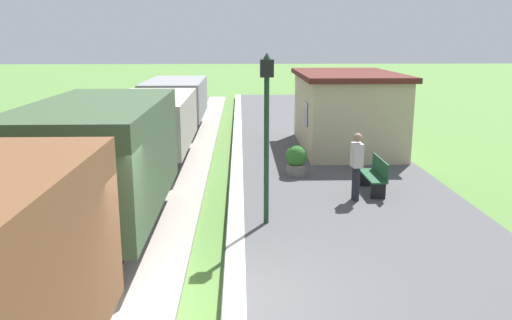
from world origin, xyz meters
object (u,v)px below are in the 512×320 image
object	(u,v)px
potted_planter	(296,160)
bench_near_hut	(375,175)
lamp_post_near	(267,108)
person_waiting	(357,164)
station_hut	(346,110)
freight_train	(126,146)

from	to	relation	value
potted_planter	bench_near_hut	bearing A→B (deg)	-42.80
lamp_post_near	person_waiting	bearing A→B (deg)	34.59
station_hut	lamp_post_near	xyz separation A→B (m)	(-3.33, -8.00, 1.15)
station_hut	potted_planter	size ratio (longest dim) A/B	6.33
person_waiting	lamp_post_near	world-z (taller)	lamp_post_near
bench_near_hut	person_waiting	size ratio (longest dim) A/B	0.88
station_hut	person_waiting	distance (m)	6.49
freight_train	lamp_post_near	world-z (taller)	lamp_post_near
potted_planter	station_hut	bearing A→B (deg)	60.59
freight_train	lamp_post_near	xyz separation A→B (m)	(3.47, -2.17, 1.25)
person_waiting	potted_planter	bearing A→B (deg)	-66.41
station_hut	potted_planter	bearing A→B (deg)	-119.41
freight_train	potted_planter	bearing A→B (deg)	22.27
bench_near_hut	lamp_post_near	distance (m)	4.30
person_waiting	lamp_post_near	xyz separation A→B (m)	(-2.34, -1.61, 1.62)
potted_planter	person_waiting	bearing A→B (deg)	-62.97
freight_train	person_waiting	size ratio (longest dim) A/B	15.20
freight_train	lamp_post_near	distance (m)	4.28
person_waiting	potted_planter	distance (m)	2.77
lamp_post_near	freight_train	bearing A→B (deg)	147.97
freight_train	lamp_post_near	bearing A→B (deg)	-32.03
person_waiting	bench_near_hut	bearing A→B (deg)	-138.62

